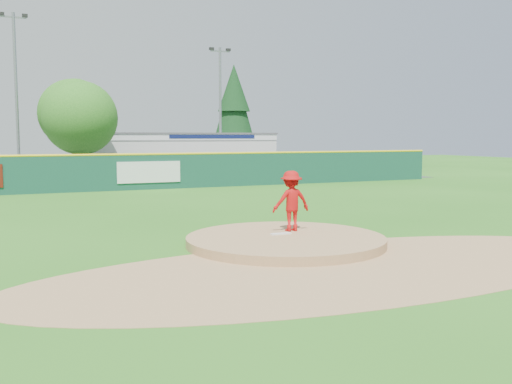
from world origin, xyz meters
name	(u,v)px	position (x,y,z in m)	size (l,w,h in m)	color
ground	(286,245)	(0.00, 0.00, 0.00)	(120.00, 120.00, 0.00)	#286B19
pitchers_mound	(286,245)	(0.00, 0.00, 0.00)	(5.50, 5.50, 0.50)	#9E774C
pitching_rubber	(281,234)	(0.00, 0.30, 0.27)	(0.60, 0.15, 0.04)	white
infield_dirt_arc	(345,267)	(0.00, -3.00, 0.01)	(15.40, 15.40, 0.01)	#9E774C
parking_lot	(112,179)	(0.00, 27.00, 0.01)	(44.00, 16.00, 0.02)	#38383A
pitcher	(291,201)	(0.55, 0.73, 1.13)	(1.14, 0.65, 1.76)	#B10F0F
van	(74,173)	(-2.88, 24.10, 0.70)	(2.26, 4.90, 1.36)	white
pool_building_grp	(174,153)	(6.00, 31.99, 1.66)	(15.20, 8.20, 3.31)	silver
fence_banners	(62,174)	(-4.16, 17.92, 1.00)	(12.97, 0.04, 1.20)	#58170C
outfield_fence	(140,171)	(0.00, 18.00, 1.09)	(40.00, 0.14, 2.07)	#154435
deciduous_tree	(84,113)	(-2.00, 25.00, 4.55)	(5.60, 5.60, 7.36)	#382314
conifer_tree	(234,109)	(13.00, 36.00, 5.54)	(4.40, 4.40, 9.50)	#382314
light_pole_left	(16,90)	(-6.00, 27.00, 6.05)	(1.75, 0.25, 11.00)	gray
light_pole_right	(220,104)	(9.00, 29.00, 5.54)	(1.75, 0.25, 10.00)	gray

